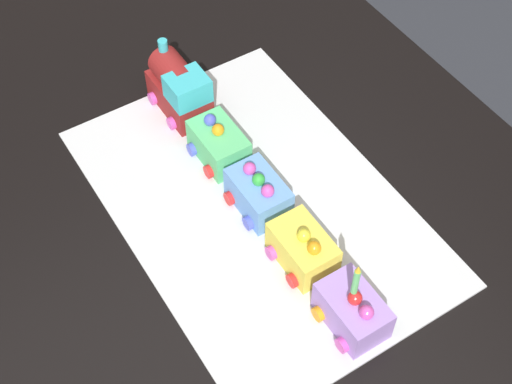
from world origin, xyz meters
TOP-DOWN VIEW (x-y plane):
  - dining_table at (0.00, 0.00)m, footprint 1.40×1.00m
  - cake_board at (0.06, 0.05)m, footprint 0.60×0.40m
  - cake_locomotive at (-0.19, 0.05)m, footprint 0.14×0.08m
  - cake_car_caboose_mint_green at (-0.06, 0.05)m, footprint 0.10×0.08m
  - cake_car_tanker_sky_blue at (0.06, 0.05)m, footprint 0.10×0.08m
  - cake_car_hopper_lemon at (0.18, 0.05)m, footprint 0.10×0.08m
  - cake_car_gondola_lavender at (0.30, 0.05)m, footprint 0.10×0.08m
  - birthday_candle at (0.29, 0.05)m, footprint 0.01×0.01m

SIDE VIEW (x-z plane):
  - dining_table at x=0.00m, z-range 0.26..1.00m
  - cake_board at x=0.06m, z-range 0.74..0.74m
  - cake_car_caboose_mint_green at x=-0.06m, z-range 0.74..0.81m
  - cake_car_hopper_lemon at x=0.18m, z-range 0.74..0.81m
  - cake_car_gondola_lavender at x=0.30m, z-range 0.74..0.81m
  - cake_car_tanker_sky_blue at x=0.06m, z-range 0.74..0.81m
  - cake_locomotive at x=-0.19m, z-range 0.73..0.85m
  - birthday_candle at x=0.29m, z-range 0.81..0.88m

